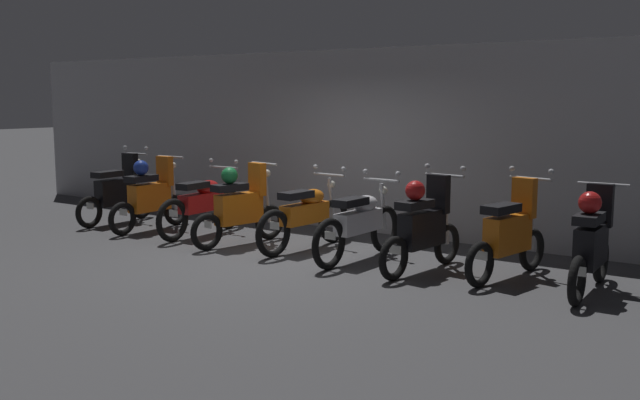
# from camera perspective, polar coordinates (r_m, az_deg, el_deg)

# --- Properties ---
(ground_plane) EXTENTS (80.00, 80.00, 0.00)m
(ground_plane) POSITION_cam_1_polar(r_m,az_deg,el_deg) (9.60, -4.02, -4.72)
(ground_plane) COLOR #424244
(back_wall) EXTENTS (16.00, 0.30, 2.89)m
(back_wall) POSITION_cam_1_polar(r_m,az_deg,el_deg) (11.55, 4.08, 4.67)
(back_wall) COLOR #ADADB2
(back_wall) RESTS_ON ground
(motorbike_slot_0) EXTENTS (0.59, 1.68, 1.29)m
(motorbike_slot_0) POSITION_cam_1_polar(r_m,az_deg,el_deg) (12.78, -15.66, 0.60)
(motorbike_slot_0) COLOR black
(motorbike_slot_0) RESTS_ON ground
(motorbike_slot_1) EXTENTS (0.56, 1.68, 1.18)m
(motorbike_slot_1) POSITION_cam_1_polar(r_m,az_deg,el_deg) (11.95, -13.19, 0.36)
(motorbike_slot_1) COLOR black
(motorbike_slot_1) RESTS_ON ground
(motorbike_slot_2) EXTENTS (0.59, 1.95, 1.15)m
(motorbike_slot_2) POSITION_cam_1_polar(r_m,az_deg,el_deg) (11.38, -9.23, -0.27)
(motorbike_slot_2) COLOR black
(motorbike_slot_2) RESTS_ON ground
(motorbike_slot_3) EXTENTS (0.58, 1.67, 1.18)m
(motorbike_slot_3) POSITION_cam_1_polar(r_m,az_deg,el_deg) (10.53, -6.30, -0.48)
(motorbike_slot_3) COLOR black
(motorbike_slot_3) RESTS_ON ground
(motorbike_slot_4) EXTENTS (0.59, 1.95, 1.15)m
(motorbike_slot_4) POSITION_cam_1_polar(r_m,az_deg,el_deg) (10.16, -1.11, -1.17)
(motorbike_slot_4) COLOR black
(motorbike_slot_4) RESTS_ON ground
(motorbike_slot_5) EXTENTS (0.59, 1.95, 1.15)m
(motorbike_slot_5) POSITION_cam_1_polar(r_m,az_deg,el_deg) (9.49, 3.14, -1.83)
(motorbike_slot_5) COLOR black
(motorbike_slot_5) RESTS_ON ground
(motorbike_slot_6) EXTENTS (0.59, 1.68, 1.29)m
(motorbike_slot_6) POSITION_cam_1_polar(r_m,az_deg,el_deg) (8.91, 8.13, -2.05)
(motorbike_slot_6) COLOR black
(motorbike_slot_6) RESTS_ON ground
(motorbike_slot_7) EXTENTS (0.58, 1.67, 1.29)m
(motorbike_slot_7) POSITION_cam_1_polar(r_m,az_deg,el_deg) (8.80, 14.70, -2.63)
(motorbike_slot_7) COLOR black
(motorbike_slot_7) RESTS_ON ground
(motorbike_slot_8) EXTENTS (0.56, 1.68, 1.18)m
(motorbike_slot_8) POSITION_cam_1_polar(r_m,az_deg,el_deg) (8.38, 20.61, -3.15)
(motorbike_slot_8) COLOR black
(motorbike_slot_8) RESTS_ON ground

